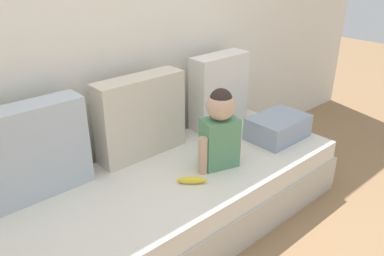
{
  "coord_description": "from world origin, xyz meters",
  "views": [
    {
      "loc": [
        -1.19,
        -1.48,
        1.56
      ],
      "look_at": [
        0.13,
        0.0,
        0.63
      ],
      "focal_mm": 35.81,
      "sensor_mm": 36.0,
      "label": 1
    }
  ],
  "objects_px": {
    "throw_pillow_left": "(29,153)",
    "throw_pillow_right": "(219,90)",
    "banana": "(192,180)",
    "toddler": "(220,128)",
    "couch": "(176,200)",
    "folded_blanket": "(278,127)",
    "throw_pillow_center": "(141,117)"
  },
  "relations": [
    {
      "from": "couch",
      "to": "toddler",
      "type": "distance_m",
      "value": 0.52
    },
    {
      "from": "throw_pillow_left",
      "to": "toddler",
      "type": "distance_m",
      "value": 1.03
    },
    {
      "from": "throw_pillow_left",
      "to": "banana",
      "type": "relative_size",
      "value": 3.48
    },
    {
      "from": "throw_pillow_left",
      "to": "folded_blanket",
      "type": "xyz_separation_m",
      "value": [
        1.5,
        -0.43,
        -0.17
      ]
    },
    {
      "from": "throw_pillow_left",
      "to": "toddler",
      "type": "height_order",
      "value": "throw_pillow_left"
    },
    {
      "from": "folded_blanket",
      "to": "throw_pillow_left",
      "type": "bearing_deg",
      "value": 163.85
    },
    {
      "from": "banana",
      "to": "folded_blanket",
      "type": "distance_m",
      "value": 0.82
    },
    {
      "from": "throw_pillow_left",
      "to": "couch",
      "type": "bearing_deg",
      "value": -25.68
    },
    {
      "from": "folded_blanket",
      "to": "toddler",
      "type": "bearing_deg",
      "value": 179.24
    },
    {
      "from": "throw_pillow_left",
      "to": "toddler",
      "type": "bearing_deg",
      "value": -24.48
    },
    {
      "from": "throw_pillow_left",
      "to": "throw_pillow_right",
      "type": "relative_size",
      "value": 1.13
    },
    {
      "from": "couch",
      "to": "banana",
      "type": "relative_size",
      "value": 12.91
    },
    {
      "from": "toddler",
      "to": "couch",
      "type": "bearing_deg",
      "value": 158.79
    },
    {
      "from": "banana",
      "to": "folded_blanket",
      "type": "relative_size",
      "value": 0.42
    },
    {
      "from": "couch",
      "to": "throw_pillow_left",
      "type": "height_order",
      "value": "throw_pillow_left"
    },
    {
      "from": "toddler",
      "to": "folded_blanket",
      "type": "bearing_deg",
      "value": -0.76
    },
    {
      "from": "throw_pillow_right",
      "to": "folded_blanket",
      "type": "distance_m",
      "value": 0.49
    },
    {
      "from": "throw_pillow_right",
      "to": "toddler",
      "type": "distance_m",
      "value": 0.6
    },
    {
      "from": "couch",
      "to": "toddler",
      "type": "height_order",
      "value": "toddler"
    },
    {
      "from": "toddler",
      "to": "folded_blanket",
      "type": "xyz_separation_m",
      "value": [
        0.56,
        -0.01,
        -0.17
      ]
    },
    {
      "from": "throw_pillow_left",
      "to": "throw_pillow_center",
      "type": "distance_m",
      "value": 0.68
    },
    {
      "from": "couch",
      "to": "throw_pillow_right",
      "type": "relative_size",
      "value": 4.21
    },
    {
      "from": "couch",
      "to": "throw_pillow_left",
      "type": "bearing_deg",
      "value": 154.32
    },
    {
      "from": "couch",
      "to": "throw_pillow_center",
      "type": "xyz_separation_m",
      "value": [
        0.0,
        0.33,
        0.44
      ]
    },
    {
      "from": "throw_pillow_center",
      "to": "folded_blanket",
      "type": "height_order",
      "value": "throw_pillow_center"
    },
    {
      "from": "banana",
      "to": "folded_blanket",
      "type": "xyz_separation_m",
      "value": [
        0.82,
        0.03,
        0.06
      ]
    },
    {
      "from": "throw_pillow_left",
      "to": "toddler",
      "type": "relative_size",
      "value": 1.22
    },
    {
      "from": "banana",
      "to": "throw_pillow_right",
      "type": "bearing_deg",
      "value": 34.57
    },
    {
      "from": "throw_pillow_left",
      "to": "folded_blanket",
      "type": "relative_size",
      "value": 1.48
    },
    {
      "from": "couch",
      "to": "throw_pillow_right",
      "type": "xyz_separation_m",
      "value": [
        0.68,
        0.33,
        0.45
      ]
    },
    {
      "from": "toddler",
      "to": "banana",
      "type": "height_order",
      "value": "toddler"
    },
    {
      "from": "throw_pillow_right",
      "to": "toddler",
      "type": "xyz_separation_m",
      "value": [
        -0.42,
        -0.43,
        -0.02
      ]
    }
  ]
}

